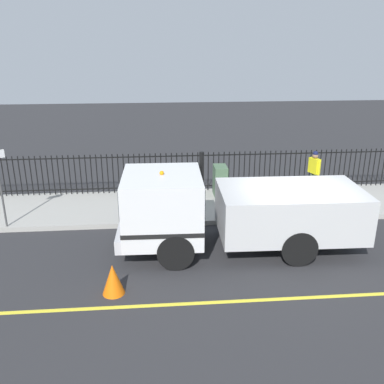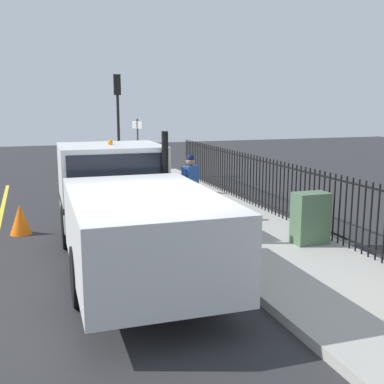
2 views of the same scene
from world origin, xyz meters
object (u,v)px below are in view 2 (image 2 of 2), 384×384
object	(u,v)px
work_truck	(124,202)
street_sign	(138,147)
worker_standing	(190,180)
traffic_cone	(20,219)
traffic_light_near	(118,104)
utility_cabinet	(310,218)

from	to	relation	value
work_truck	street_sign	bearing A→B (deg)	76.26
worker_standing	traffic_cone	size ratio (longest dim) A/B	2.31
work_truck	worker_standing	xyz separation A→B (m)	(2.17, 2.31, -0.04)
work_truck	worker_standing	distance (m)	3.17
traffic_light_near	street_sign	bearing A→B (deg)	98.75
traffic_light_near	traffic_cone	distance (m)	9.63
worker_standing	traffic_cone	xyz separation A→B (m)	(-4.18, 0.57, -0.84)
work_truck	street_sign	xyz separation A→B (m)	(1.73, 6.48, 0.45)
utility_cabinet	traffic_cone	size ratio (longest dim) A/B	1.50
street_sign	traffic_light_near	bearing A→B (deg)	87.32
work_truck	traffic_light_near	size ratio (longest dim) A/B	1.61
utility_cabinet	street_sign	size ratio (longest dim) A/B	0.45
work_truck	traffic_cone	world-z (taller)	work_truck
worker_standing	traffic_cone	distance (m)	4.30
worker_standing	traffic_light_near	world-z (taller)	traffic_light_near
traffic_light_near	traffic_cone	world-z (taller)	traffic_light_near
traffic_light_near	street_sign	xyz separation A→B (m)	(-0.22, -4.74, -1.42)
traffic_cone	street_sign	xyz separation A→B (m)	(3.74, 3.59, 1.33)
work_truck	traffic_light_near	bearing A→B (deg)	81.35
work_truck	utility_cabinet	world-z (taller)	work_truck
work_truck	utility_cabinet	distance (m)	4.02
traffic_cone	street_sign	bearing A→B (deg)	43.83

